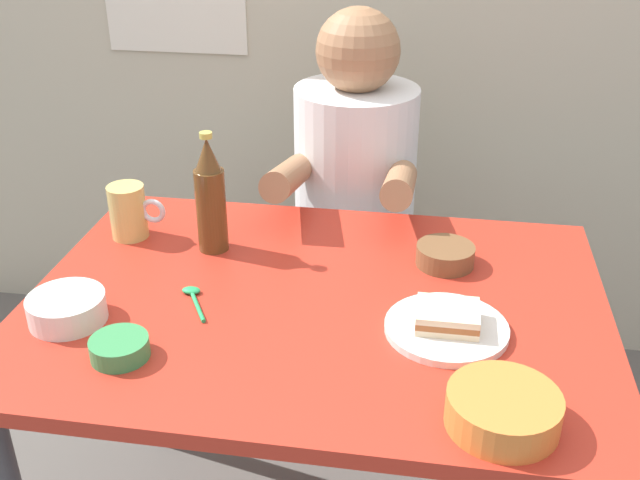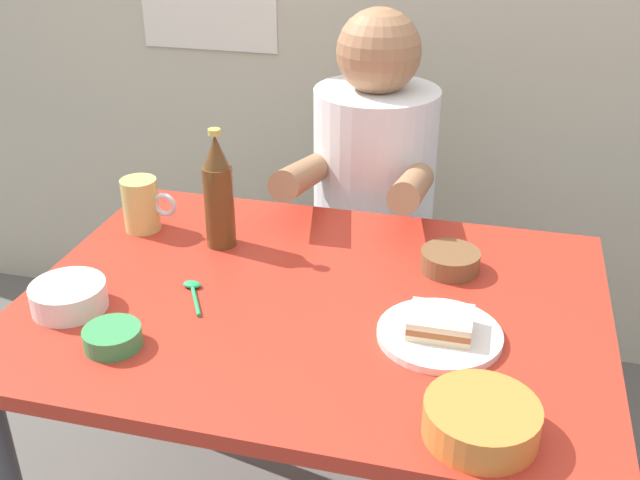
% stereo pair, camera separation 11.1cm
% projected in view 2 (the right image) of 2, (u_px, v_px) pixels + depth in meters
% --- Properties ---
extents(dining_table, '(1.10, 0.80, 0.74)m').
position_uv_depth(dining_table, '(314.00, 338.00, 1.47)').
color(dining_table, '#B72D1E').
rests_on(dining_table, ground).
extents(stool, '(0.34, 0.34, 0.45)m').
position_uv_depth(stool, '(370.00, 300.00, 2.15)').
color(stool, '#4C4C51').
rests_on(stool, ground).
extents(person_seated, '(0.33, 0.56, 0.72)m').
position_uv_depth(person_seated, '(374.00, 167.00, 1.94)').
color(person_seated, white).
rests_on(person_seated, stool).
extents(plate_orange, '(0.22, 0.22, 0.01)m').
position_uv_depth(plate_orange, '(439.00, 334.00, 1.30)').
color(plate_orange, silver).
rests_on(plate_orange, dining_table).
extents(sandwich, '(0.11, 0.09, 0.04)m').
position_uv_depth(sandwich, '(441.00, 323.00, 1.29)').
color(sandwich, beige).
rests_on(sandwich, plate_orange).
extents(beer_mug, '(0.13, 0.08, 0.12)m').
position_uv_depth(beer_mug, '(142.00, 205.00, 1.66)').
color(beer_mug, '#D1BC66').
rests_on(beer_mug, dining_table).
extents(beer_bottle, '(0.06, 0.06, 0.26)m').
position_uv_depth(beer_bottle, '(219.00, 194.00, 1.56)').
color(beer_bottle, '#593819').
rests_on(beer_bottle, dining_table).
extents(dip_bowl_green, '(0.10, 0.10, 0.03)m').
position_uv_depth(dip_bowl_green, '(112.00, 336.00, 1.28)').
color(dip_bowl_green, '#388C4C').
rests_on(dip_bowl_green, dining_table).
extents(soup_bowl_orange, '(0.17, 0.17, 0.05)m').
position_uv_depth(soup_bowl_orange, '(481.00, 419.00, 1.08)').
color(soup_bowl_orange, orange).
rests_on(soup_bowl_orange, dining_table).
extents(rice_bowl_white, '(0.14, 0.14, 0.05)m').
position_uv_depth(rice_bowl_white, '(69.00, 295.00, 1.38)').
color(rice_bowl_white, silver).
rests_on(rice_bowl_white, dining_table).
extents(condiment_bowl_brown, '(0.12, 0.12, 0.04)m').
position_uv_depth(condiment_bowl_brown, '(450.00, 260.00, 1.51)').
color(condiment_bowl_brown, brown).
rests_on(condiment_bowl_brown, dining_table).
extents(spoon, '(0.08, 0.11, 0.01)m').
position_uv_depth(spoon, '(193.00, 291.00, 1.44)').
color(spoon, '#26A559').
rests_on(spoon, dining_table).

